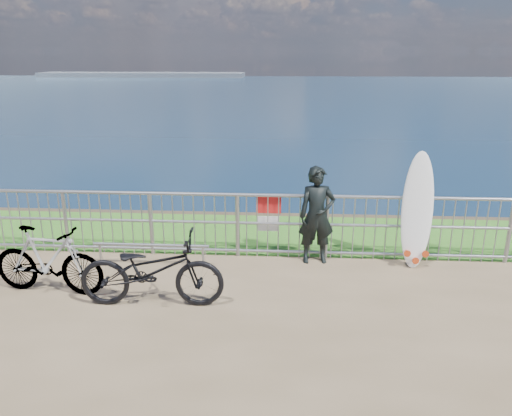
# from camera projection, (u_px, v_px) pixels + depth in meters

# --- Properties ---
(grass_strip) EXTENTS (120.00, 120.00, 0.00)m
(grass_strip) POSITION_uv_depth(u_px,v_px,m) (269.00, 234.00, 9.65)
(grass_strip) COLOR #2E6E1E
(grass_strip) RESTS_ON ground
(seascape) EXTENTS (260.00, 260.00, 5.00)m
(seascape) POSITION_uv_depth(u_px,v_px,m) (143.00, 77.00, 151.36)
(seascape) COLOR brown
(seascape) RESTS_ON ground
(railing) EXTENTS (10.06, 0.10, 1.13)m
(railing) POSITION_uv_depth(u_px,v_px,m) (268.00, 225.00, 8.43)
(railing) COLOR #92949A
(railing) RESTS_ON ground
(surfer) EXTENTS (0.64, 0.47, 1.63)m
(surfer) POSITION_uv_depth(u_px,v_px,m) (317.00, 215.00, 8.17)
(surfer) COLOR black
(surfer) RESTS_ON ground
(surfboard) EXTENTS (0.57, 0.52, 1.89)m
(surfboard) POSITION_uv_depth(u_px,v_px,m) (417.00, 214.00, 8.04)
(surfboard) COLOR white
(surfboard) RESTS_ON ground
(bicycle_near) EXTENTS (2.01, 0.78, 1.04)m
(bicycle_near) POSITION_uv_depth(u_px,v_px,m) (152.00, 270.00, 6.83)
(bicycle_near) COLOR black
(bicycle_near) RESTS_ON ground
(bicycle_far) EXTENTS (1.73, 0.66, 1.02)m
(bicycle_far) POSITION_uv_depth(u_px,v_px,m) (48.00, 260.00, 7.18)
(bicycle_far) COLOR black
(bicycle_far) RESTS_ON ground
(bike_rack) EXTENTS (1.91, 0.05, 0.40)m
(bike_rack) POSITION_uv_depth(u_px,v_px,m) (151.00, 247.00, 8.13)
(bike_rack) COLOR #92949A
(bike_rack) RESTS_ON ground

